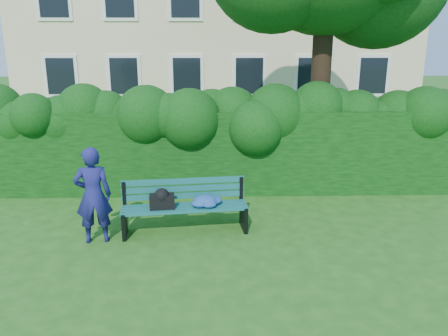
{
  "coord_description": "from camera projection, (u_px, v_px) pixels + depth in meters",
  "views": [
    {
      "loc": [
        -0.19,
        -7.13,
        3.13
      ],
      "look_at": [
        0.0,
        0.6,
        0.95
      ],
      "focal_mm": 35.0,
      "sensor_mm": 36.0,
      "label": 1
    }
  ],
  "objects": [
    {
      "name": "ground",
      "position": [
        225.0,
        229.0,
        7.72
      ],
      "size": [
        80.0,
        80.0,
        0.0
      ],
      "primitive_type": "plane",
      "color": "#215717",
      "rests_on": "ground"
    },
    {
      "name": "hedge",
      "position": [
        222.0,
        151.0,
        9.59
      ],
      "size": [
        10.0,
        1.0,
        1.8
      ],
      "color": "#0B330B",
      "rests_on": "ground"
    },
    {
      "name": "park_bench",
      "position": [
        186.0,
        204.0,
        7.5
      ],
      "size": [
        2.2,
        0.81,
        0.89
      ],
      "rotation": [
        0.0,
        0.0,
        0.12
      ],
      "color": "#0E4741",
      "rests_on": "ground"
    },
    {
      "name": "man_reading",
      "position": [
        93.0,
        195.0,
        7.02
      ],
      "size": [
        0.65,
        0.49,
        1.6
      ],
      "primitive_type": "imported",
      "rotation": [
        0.0,
        0.0,
        3.34
      ],
      "color": "navy",
      "rests_on": "ground"
    }
  ]
}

